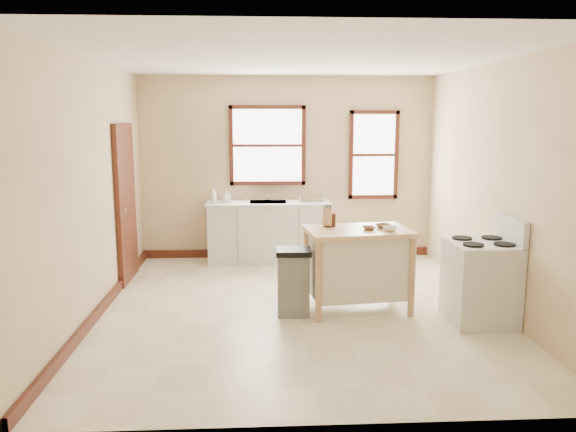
% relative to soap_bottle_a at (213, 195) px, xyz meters
% --- Properties ---
extents(floor, '(5.00, 5.00, 0.00)m').
position_rel_soap_bottle_a_xyz_m(floor, '(1.11, -2.11, -1.04)').
color(floor, '#F0E5BE').
rests_on(floor, ground).
extents(ceiling, '(5.00, 5.00, 0.00)m').
position_rel_soap_bottle_a_xyz_m(ceiling, '(1.11, -2.11, 1.76)').
color(ceiling, white).
rests_on(ceiling, ground).
extents(wall_back, '(4.50, 0.04, 2.80)m').
position_rel_soap_bottle_a_xyz_m(wall_back, '(1.11, 0.39, 0.36)').
color(wall_back, beige).
rests_on(wall_back, ground).
extents(wall_left, '(0.04, 5.00, 2.80)m').
position_rel_soap_bottle_a_xyz_m(wall_left, '(-1.14, -2.11, 0.36)').
color(wall_left, beige).
rests_on(wall_left, ground).
extents(wall_right, '(0.04, 5.00, 2.80)m').
position_rel_soap_bottle_a_xyz_m(wall_right, '(3.36, -2.11, 0.36)').
color(wall_right, beige).
rests_on(wall_right, ground).
extents(window_main, '(1.17, 0.06, 1.22)m').
position_rel_soap_bottle_a_xyz_m(window_main, '(0.81, 0.37, 0.71)').
color(window_main, '#37140F').
rests_on(window_main, wall_back).
extents(window_side, '(0.77, 0.06, 1.37)m').
position_rel_soap_bottle_a_xyz_m(window_side, '(2.46, 0.37, 0.56)').
color(window_side, '#37140F').
rests_on(window_side, wall_back).
extents(door_left, '(0.06, 0.90, 2.10)m').
position_rel_soap_bottle_a_xyz_m(door_left, '(-1.10, -0.81, 0.01)').
color(door_left, '#37140F').
rests_on(door_left, ground).
extents(baseboard_back, '(4.50, 0.04, 0.12)m').
position_rel_soap_bottle_a_xyz_m(baseboard_back, '(1.11, 0.36, -0.98)').
color(baseboard_back, '#37140F').
rests_on(baseboard_back, ground).
extents(baseboard_left, '(0.04, 5.00, 0.12)m').
position_rel_soap_bottle_a_xyz_m(baseboard_left, '(-1.11, -2.11, -0.98)').
color(baseboard_left, '#37140F').
rests_on(baseboard_left, ground).
extents(sink_counter, '(1.86, 0.62, 0.92)m').
position_rel_soap_bottle_a_xyz_m(sink_counter, '(0.81, 0.09, -0.58)').
color(sink_counter, beige).
rests_on(sink_counter, ground).
extents(faucet, '(0.03, 0.03, 0.22)m').
position_rel_soap_bottle_a_xyz_m(faucet, '(0.81, 0.27, -0.01)').
color(faucet, silver).
rests_on(faucet, sink_counter).
extents(soap_bottle_a, '(0.11, 0.11, 0.24)m').
position_rel_soap_bottle_a_xyz_m(soap_bottle_a, '(0.00, 0.00, 0.00)').
color(soap_bottle_a, '#B2B2B2').
rests_on(soap_bottle_a, sink_counter).
extents(soap_bottle_b, '(0.11, 0.12, 0.20)m').
position_rel_soap_bottle_a_xyz_m(soap_bottle_b, '(0.19, 0.07, -0.02)').
color(soap_bottle_b, '#B2B2B2').
rests_on(soap_bottle_b, sink_counter).
extents(dish_rack, '(0.39, 0.30, 0.09)m').
position_rel_soap_bottle_a_xyz_m(dish_rack, '(1.46, 0.04, -0.07)').
color(dish_rack, silver).
rests_on(dish_rack, sink_counter).
extents(kitchen_island, '(1.23, 0.87, 0.94)m').
position_rel_soap_bottle_a_xyz_m(kitchen_island, '(1.79, -2.18, -0.57)').
color(kitchen_island, '#FBCB93').
rests_on(kitchen_island, ground).
extents(knife_block, '(0.13, 0.13, 0.20)m').
position_rel_soap_bottle_a_xyz_m(knife_block, '(1.46, -2.01, 0.00)').
color(knife_block, tan).
rests_on(knife_block, kitchen_island).
extents(pepper_grinder, '(0.05, 0.05, 0.15)m').
position_rel_soap_bottle_a_xyz_m(pepper_grinder, '(1.53, -2.01, -0.02)').
color(pepper_grinder, '#3D1E10').
rests_on(pepper_grinder, kitchen_island).
extents(bowl_a, '(0.16, 0.16, 0.04)m').
position_rel_soap_bottle_a_xyz_m(bowl_a, '(1.90, -2.22, -0.08)').
color(bowl_a, brown).
rests_on(bowl_a, kitchen_island).
extents(bowl_b, '(0.23, 0.23, 0.04)m').
position_rel_soap_bottle_a_xyz_m(bowl_b, '(2.08, -2.13, -0.08)').
color(bowl_b, brown).
rests_on(bowl_b, kitchen_island).
extents(bowl_c, '(0.16, 0.16, 0.05)m').
position_rel_soap_bottle_a_xyz_m(bowl_c, '(2.11, -2.31, -0.07)').
color(bowl_c, silver).
rests_on(bowl_c, kitchen_island).
extents(trash_bin, '(0.39, 0.33, 0.75)m').
position_rel_soap_bottle_a_xyz_m(trash_bin, '(1.05, -2.30, -0.66)').
color(trash_bin, '#5C5C5A').
rests_on(trash_bin, ground).
extents(gas_stove, '(0.71, 0.72, 1.15)m').
position_rel_soap_bottle_a_xyz_m(gas_stove, '(3.03, -2.62, -0.47)').
color(gas_stove, silver).
rests_on(gas_stove, ground).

